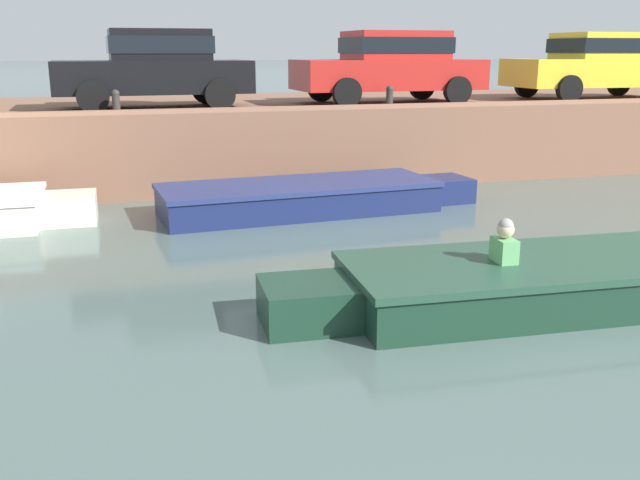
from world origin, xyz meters
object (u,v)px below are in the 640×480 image
object	(u,v)px
motorboat_passing	(542,281)
boat_moored_central_navy	(311,197)
car_centre_red	(390,64)
car_left_inner_black	(155,65)
car_right_inner_yellow	(600,63)
mooring_bollard_east	(390,96)
mooring_bollard_mid	(116,101)

from	to	relation	value
motorboat_passing	boat_moored_central_navy	bearing A→B (deg)	102.73
boat_moored_central_navy	car_centre_red	distance (m)	4.71
motorboat_passing	car_left_inner_black	distance (m)	9.45
motorboat_passing	car_left_inner_black	size ratio (longest dim) A/B	1.55
boat_moored_central_navy	car_right_inner_yellow	world-z (taller)	car_right_inner_yellow
car_left_inner_black	mooring_bollard_east	distance (m)	4.77
motorboat_passing	car_right_inner_yellow	xyz separation A→B (m)	(6.90, 8.47, 2.20)
car_right_inner_yellow	mooring_bollard_east	xyz separation A→B (m)	(-5.90, -1.24, -0.61)
car_centre_red	motorboat_passing	bearing A→B (deg)	-100.03
boat_moored_central_navy	motorboat_passing	size ratio (longest dim) A/B	0.97
car_centre_red	car_left_inner_black	bearing A→B (deg)	180.00
car_centre_red	boat_moored_central_navy	bearing A→B (deg)	-130.27
boat_moored_central_navy	car_left_inner_black	distance (m)	4.53
boat_moored_central_navy	car_right_inner_yellow	size ratio (longest dim) A/B	1.34
mooring_bollard_mid	boat_moored_central_navy	bearing A→B (deg)	-31.41
car_left_inner_black	car_right_inner_yellow	distance (m)	10.46
car_left_inner_black	car_centre_red	bearing A→B (deg)	-0.00
boat_moored_central_navy	car_left_inner_black	size ratio (longest dim) A/B	1.50
mooring_bollard_east	boat_moored_central_navy	bearing A→B (deg)	-138.56
boat_moored_central_navy	mooring_bollard_east	xyz separation A→B (m)	(2.20, 1.94, 1.60)
car_left_inner_black	mooring_bollard_mid	size ratio (longest dim) A/B	8.72
mooring_bollard_mid	mooring_bollard_east	xyz separation A→B (m)	(5.38, 0.00, 0.00)
car_right_inner_yellow	mooring_bollard_east	bearing A→B (deg)	-168.16
car_left_inner_black	car_centre_red	size ratio (longest dim) A/B	0.95
mooring_bollard_east	motorboat_passing	bearing A→B (deg)	-97.90
car_left_inner_black	mooring_bollard_east	world-z (taller)	car_left_inner_black
boat_moored_central_navy	car_centre_red	xyz separation A→B (m)	(2.69, 3.18, 2.20)
mooring_bollard_mid	car_right_inner_yellow	bearing A→B (deg)	6.26
motorboat_passing	car_centre_red	xyz separation A→B (m)	(1.50, 8.48, 2.20)
boat_moored_central_navy	motorboat_passing	distance (m)	5.43
motorboat_passing	mooring_bollard_mid	xyz separation A→B (m)	(-4.38, 7.24, 1.59)
motorboat_passing	mooring_bollard_east	world-z (taller)	mooring_bollard_east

